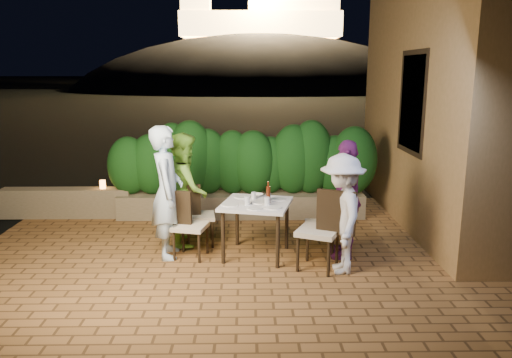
{
  "coord_description": "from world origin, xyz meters",
  "views": [
    {
      "loc": [
        0.31,
        -6.02,
        2.48
      ],
      "look_at": [
        0.42,
        0.5,
        1.05
      ],
      "focal_mm": 35.0,
      "sensor_mm": 36.0,
      "label": 1
    }
  ],
  "objects_px": {
    "diner_blue": "(167,192)",
    "diner_green": "(185,189)",
    "chair_right_back": "(320,223)",
    "beer_bottle": "(268,192)",
    "chair_left_front": "(190,225)",
    "parapet_lamp": "(103,184)",
    "bowl": "(257,195)",
    "diner_purple": "(346,199)",
    "chair_right_front": "(318,229)",
    "diner_white": "(342,214)",
    "dining_table": "(256,229)",
    "chair_left_back": "(200,215)"
  },
  "relations": [
    {
      "from": "diner_blue",
      "to": "diner_green",
      "type": "distance_m",
      "value": 0.57
    },
    {
      "from": "chair_right_back",
      "to": "diner_blue",
      "type": "relative_size",
      "value": 0.5
    },
    {
      "from": "beer_bottle",
      "to": "chair_right_back",
      "type": "distance_m",
      "value": 0.85
    },
    {
      "from": "beer_bottle",
      "to": "diner_green",
      "type": "height_order",
      "value": "diner_green"
    },
    {
      "from": "chair_left_front",
      "to": "diner_green",
      "type": "bearing_deg",
      "value": 115.58
    },
    {
      "from": "chair_right_back",
      "to": "parapet_lamp",
      "type": "xyz_separation_m",
      "value": [
        -3.46,
        1.86,
        0.13
      ]
    },
    {
      "from": "bowl",
      "to": "diner_purple",
      "type": "relative_size",
      "value": 0.1
    },
    {
      "from": "beer_bottle",
      "to": "chair_right_front",
      "type": "height_order",
      "value": "chair_right_front"
    },
    {
      "from": "diner_green",
      "to": "diner_white",
      "type": "distance_m",
      "value": 2.34
    },
    {
      "from": "dining_table",
      "to": "chair_right_front",
      "type": "xyz_separation_m",
      "value": [
        0.77,
        -0.47,
        0.15
      ]
    },
    {
      "from": "bowl",
      "to": "chair_right_back",
      "type": "distance_m",
      "value": 0.96
    },
    {
      "from": "beer_bottle",
      "to": "diner_white",
      "type": "bearing_deg",
      "value": -30.89
    },
    {
      "from": "dining_table",
      "to": "diner_purple",
      "type": "xyz_separation_m",
      "value": [
        1.2,
        -0.02,
        0.42
      ]
    },
    {
      "from": "dining_table",
      "to": "diner_white",
      "type": "bearing_deg",
      "value": -27.69
    },
    {
      "from": "diner_blue",
      "to": "parapet_lamp",
      "type": "bearing_deg",
      "value": 31.26
    },
    {
      "from": "chair_left_back",
      "to": "parapet_lamp",
      "type": "distance_m",
      "value": 2.29
    },
    {
      "from": "beer_bottle",
      "to": "diner_blue",
      "type": "bearing_deg",
      "value": 177.97
    },
    {
      "from": "chair_right_back",
      "to": "parapet_lamp",
      "type": "bearing_deg",
      "value": -22.12
    },
    {
      "from": "chair_right_front",
      "to": "diner_white",
      "type": "xyz_separation_m",
      "value": [
        0.27,
        -0.08,
        0.22
      ]
    },
    {
      "from": "diner_white",
      "to": "diner_purple",
      "type": "bearing_deg",
      "value": 164.65
    },
    {
      "from": "chair_left_front",
      "to": "chair_right_back",
      "type": "xyz_separation_m",
      "value": [
        1.75,
        0.08,
        -0.02
      ]
    },
    {
      "from": "beer_bottle",
      "to": "diner_purple",
      "type": "bearing_deg",
      "value": 0.07
    },
    {
      "from": "beer_bottle",
      "to": "parapet_lamp",
      "type": "relative_size",
      "value": 2.08
    },
    {
      "from": "chair_right_front",
      "to": "diner_green",
      "type": "distance_m",
      "value": 2.08
    },
    {
      "from": "dining_table",
      "to": "diner_green",
      "type": "relative_size",
      "value": 0.54
    },
    {
      "from": "chair_left_back",
      "to": "chair_left_front",
      "type": "bearing_deg",
      "value": -105.7
    },
    {
      "from": "dining_table",
      "to": "chair_right_back",
      "type": "xyz_separation_m",
      "value": [
        0.87,
        0.04,
        0.07
      ]
    },
    {
      "from": "chair_right_front",
      "to": "diner_white",
      "type": "height_order",
      "value": "diner_white"
    },
    {
      "from": "dining_table",
      "to": "parapet_lamp",
      "type": "bearing_deg",
      "value": 143.72
    },
    {
      "from": "chair_right_front",
      "to": "chair_left_front",
      "type": "bearing_deg",
      "value": 10.05
    },
    {
      "from": "chair_right_back",
      "to": "diner_blue",
      "type": "distance_m",
      "value": 2.11
    },
    {
      "from": "parapet_lamp",
      "to": "chair_left_back",
      "type": "bearing_deg",
      "value": -38.69
    },
    {
      "from": "chair_left_back",
      "to": "diner_white",
      "type": "height_order",
      "value": "diner_white"
    },
    {
      "from": "bowl",
      "to": "parapet_lamp",
      "type": "relative_size",
      "value": 1.14
    },
    {
      "from": "diner_purple",
      "to": "dining_table",
      "type": "bearing_deg",
      "value": -83.35
    },
    {
      "from": "chair_right_back",
      "to": "diner_white",
      "type": "relative_size",
      "value": 0.59
    },
    {
      "from": "chair_right_front",
      "to": "diner_blue",
      "type": "xyz_separation_m",
      "value": [
        -1.96,
        0.49,
        0.37
      ]
    },
    {
      "from": "diner_purple",
      "to": "chair_right_front",
      "type": "bearing_deg",
      "value": -36.51
    },
    {
      "from": "dining_table",
      "to": "beer_bottle",
      "type": "distance_m",
      "value": 0.55
    },
    {
      "from": "beer_bottle",
      "to": "chair_right_back",
      "type": "relative_size",
      "value": 0.33
    },
    {
      "from": "diner_white",
      "to": "parapet_lamp",
      "type": "height_order",
      "value": "diner_white"
    },
    {
      "from": "chair_left_back",
      "to": "beer_bottle",
      "type": "bearing_deg",
      "value": -33.74
    },
    {
      "from": "diner_purple",
      "to": "parapet_lamp",
      "type": "xyz_separation_m",
      "value": [
        -3.79,
        1.92,
        -0.23
      ]
    },
    {
      "from": "dining_table",
      "to": "chair_left_back",
      "type": "distance_m",
      "value": 0.93
    },
    {
      "from": "bowl",
      "to": "chair_right_front",
      "type": "bearing_deg",
      "value": -46.48
    },
    {
      "from": "chair_right_back",
      "to": "diner_purple",
      "type": "xyz_separation_m",
      "value": [
        0.33,
        -0.06,
        0.36
      ]
    },
    {
      "from": "bowl",
      "to": "chair_left_back",
      "type": "xyz_separation_m",
      "value": [
        -0.82,
        0.14,
        -0.32
      ]
    },
    {
      "from": "dining_table",
      "to": "diner_purple",
      "type": "distance_m",
      "value": 1.28
    },
    {
      "from": "chair_right_front",
      "to": "parapet_lamp",
      "type": "relative_size",
      "value": 7.48
    },
    {
      "from": "diner_blue",
      "to": "parapet_lamp",
      "type": "distance_m",
      "value": 2.36
    }
  ]
}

